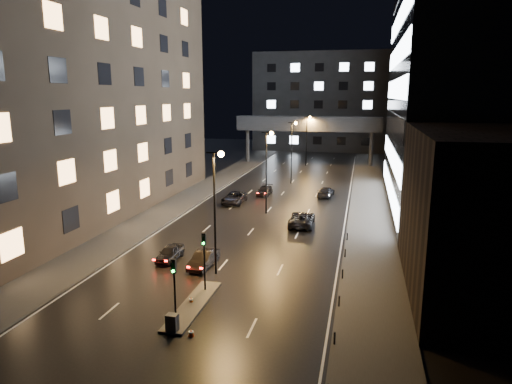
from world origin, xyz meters
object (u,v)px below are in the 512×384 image
car_away_d (265,191)px  car_toward_b (326,192)px  car_away_b (203,259)px  car_away_c (234,198)px  utility_cabinet (172,322)px  car_away_a (170,253)px  car_toward_a (302,219)px

car_away_d → car_toward_b: bearing=6.5°
car_away_b → car_away_c: bearing=102.1°
car_away_c → utility_cabinet: bearing=-80.7°
car_away_c → car_away_b: bearing=-80.8°
car_away_a → car_away_d: car_away_a is taller
car_toward_b → car_away_a: bearing=73.8°
car_away_c → car_away_d: (2.91, 6.08, -0.12)m
car_away_a → utility_cabinet: car_away_a is taller
car_away_b → car_toward_a: bearing=68.4°
car_away_c → car_away_d: 6.74m
car_away_a → car_toward_b: size_ratio=0.80×
car_away_b → utility_cabinet: car_away_b is taller
car_away_b → car_away_d: (-0.89, 29.05, -0.04)m
utility_cabinet → car_away_d: bearing=96.6°
car_away_c → car_toward_b: bearing=30.8°
car_away_b → car_toward_b: car_toward_b is taller
car_toward_a → car_toward_b: bearing=-96.9°
car_away_a → utility_cabinet: (5.32, -11.80, 0.03)m
car_away_a → car_toward_b: (11.39, 29.10, 0.04)m
car_away_b → utility_cabinet: 11.07m
car_away_a → car_away_b: (3.45, -0.90, 0.03)m
car_away_a → utility_cabinet: bearing=-65.9°
car_away_c → car_toward_b: size_ratio=1.14×
car_away_c → car_toward_b: (11.73, 7.03, -0.07)m
car_away_c → car_away_d: bearing=64.3°
car_toward_a → utility_cabinet: size_ratio=5.28×
car_toward_a → car_away_b: bearing=63.9°
car_away_d → utility_cabinet: (2.75, -39.96, 0.04)m
car_away_a → car_toward_a: bearing=53.4°
car_away_d → car_toward_b: (8.83, 0.94, 0.05)m
car_away_b → car_away_c: car_away_c is taller
car_away_d → utility_cabinet: 40.05m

